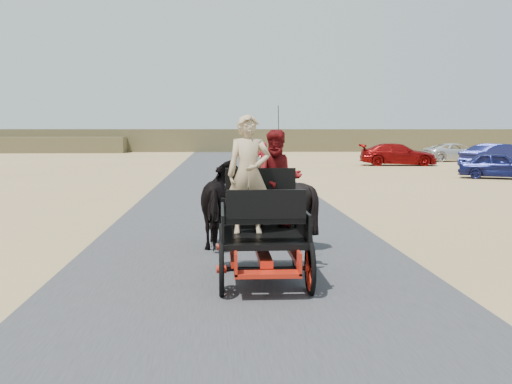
{
  "coord_description": "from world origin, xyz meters",
  "views": [
    {
      "loc": [
        -0.4,
        -8.65,
        2.28
      ],
      "look_at": [
        0.24,
        2.56,
        1.2
      ],
      "focal_mm": 45.0,
      "sensor_mm": 36.0,
      "label": 1
    }
  ],
  "objects": [
    {
      "name": "passenger_woman",
      "position": [
        0.54,
        1.56,
        1.51
      ],
      "size": [
        0.77,
        0.6,
        1.58
      ],
      "primitive_type": "imported",
      "color": "#660C0F",
      "rests_on": "carriage"
    },
    {
      "name": "road",
      "position": [
        0.0,
        0.0,
        0.01
      ],
      "size": [
        6.0,
        140.0,
        0.01
      ],
      "primitive_type": "cube",
      "color": "#38383A",
      "rests_on": "ground"
    },
    {
      "name": "car_c",
      "position": [
        11.21,
        32.48,
        0.72
      ],
      "size": [
        5.15,
        2.6,
        1.43
      ],
      "primitive_type": "imported",
      "rotation": [
        0.0,
        0.0,
        1.45
      ],
      "color": "maroon",
      "rests_on": "ground"
    },
    {
      "name": "car_a",
      "position": [
        12.81,
        20.84,
        0.63
      ],
      "size": [
        3.95,
        3.01,
        1.25
      ],
      "primitive_type": "imported",
      "rotation": [
        0.0,
        0.0,
        1.09
      ],
      "color": "navy",
      "rests_on": "ground"
    },
    {
      "name": "ground",
      "position": [
        0.0,
        0.0,
        0.0
      ],
      "size": [
        140.0,
        140.0,
        0.0
      ],
      "primitive_type": "plane",
      "color": "tan"
    },
    {
      "name": "carriage",
      "position": [
        0.24,
        0.96,
        0.36
      ],
      "size": [
        1.3,
        2.4,
        0.72
      ],
      "primitive_type": null,
      "color": "black",
      "rests_on": "ground"
    },
    {
      "name": "ridge_far",
      "position": [
        0.0,
        62.0,
        1.2
      ],
      "size": [
        140.0,
        6.0,
        2.4
      ],
      "primitive_type": "cube",
      "color": "brown",
      "rests_on": "ground"
    },
    {
      "name": "pedestrian",
      "position": [
        1.69,
        20.94,
        0.86
      ],
      "size": [
        1.01,
        0.43,
        1.73
      ],
      "primitive_type": "imported",
      "rotation": [
        0.0,
        0.0,
        3.13
      ],
      "color": "red",
      "rests_on": "ground"
    },
    {
      "name": "driver_man",
      "position": [
        0.04,
        1.01,
        1.62
      ],
      "size": [
        0.66,
        0.43,
        1.8
      ],
      "primitive_type": "imported",
      "color": "tan",
      "rests_on": "carriage"
    },
    {
      "name": "car_b",
      "position": [
        15.29,
        26.25,
        0.77
      ],
      "size": [
        4.92,
        2.98,
        1.53
      ],
      "primitive_type": "imported",
      "rotation": [
        0.0,
        0.0,
        1.88
      ],
      "color": "navy",
      "rests_on": "ground"
    },
    {
      "name": "horse_left",
      "position": [
        -0.31,
        3.96,
        0.85
      ],
      "size": [
        0.91,
        2.01,
        1.7
      ],
      "primitive_type": "imported",
      "rotation": [
        0.0,
        0.0,
        3.14
      ],
      "color": "black",
      "rests_on": "ground"
    },
    {
      "name": "car_d",
      "position": [
        17.05,
        37.7,
        0.66
      ],
      "size": [
        4.98,
        2.66,
        1.33
      ],
      "primitive_type": "imported",
      "rotation": [
        0.0,
        0.0,
        1.67
      ],
      "color": "silver",
      "rests_on": "ground"
    },
    {
      "name": "horse_right",
      "position": [
        0.79,
        3.96,
        0.85
      ],
      "size": [
        1.37,
        1.54,
        1.7
      ],
      "primitive_type": "imported",
      "rotation": [
        0.0,
        0.0,
        3.14
      ],
      "color": "black",
      "rests_on": "ground"
    }
  ]
}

